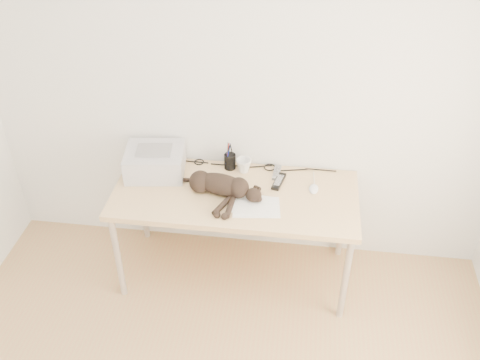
# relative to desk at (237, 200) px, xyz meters

# --- Properties ---
(wall_back) EXTENTS (3.50, 0.00, 3.50)m
(wall_back) POSITION_rel_desk_xyz_m (0.00, 0.27, 0.69)
(wall_back) COLOR white
(wall_back) RESTS_ON floor
(desk) EXTENTS (1.60, 0.70, 0.74)m
(desk) POSITION_rel_desk_xyz_m (0.00, 0.00, 0.00)
(desk) COLOR #E1C284
(desk) RESTS_ON floor
(printer) EXTENTS (0.43, 0.38, 0.18)m
(printer) POSITION_rel_desk_xyz_m (-0.57, 0.07, 0.22)
(printer) COLOR #B5B6BB
(printer) RESTS_ON desk
(papers) EXTENTS (0.35, 0.26, 0.01)m
(papers) POSITION_rel_desk_xyz_m (0.14, -0.21, 0.14)
(papers) COLOR white
(papers) RESTS_ON desk
(cat) EXTENTS (0.65, 0.38, 0.15)m
(cat) POSITION_rel_desk_xyz_m (-0.11, -0.11, 0.20)
(cat) COLOR black
(cat) RESTS_ON desk
(mug) EXTENTS (0.14, 0.14, 0.10)m
(mug) POSITION_rel_desk_xyz_m (0.03, 0.16, 0.18)
(mug) COLOR white
(mug) RESTS_ON desk
(pen_cup) EXTENTS (0.08, 0.08, 0.20)m
(pen_cup) POSITION_rel_desk_xyz_m (-0.07, 0.19, 0.19)
(pen_cup) COLOR black
(pen_cup) RESTS_ON desk
(remote_grey) EXTENTS (0.05, 0.17, 0.02)m
(remote_grey) POSITION_rel_desk_xyz_m (0.25, 0.16, 0.14)
(remote_grey) COLOR gray
(remote_grey) RESTS_ON desk
(remote_black) EXTENTS (0.09, 0.19, 0.02)m
(remote_black) POSITION_rel_desk_xyz_m (0.27, 0.06, 0.14)
(remote_black) COLOR black
(remote_black) RESTS_ON desk
(mouse) EXTENTS (0.07, 0.11, 0.03)m
(mouse) POSITION_rel_desk_xyz_m (0.51, 0.02, 0.15)
(mouse) COLOR white
(mouse) RESTS_ON desk
(cable_tangle) EXTENTS (1.36, 0.09, 0.01)m
(cable_tangle) POSITION_rel_desk_xyz_m (0.00, 0.22, 0.14)
(cable_tangle) COLOR black
(cable_tangle) RESTS_ON desk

